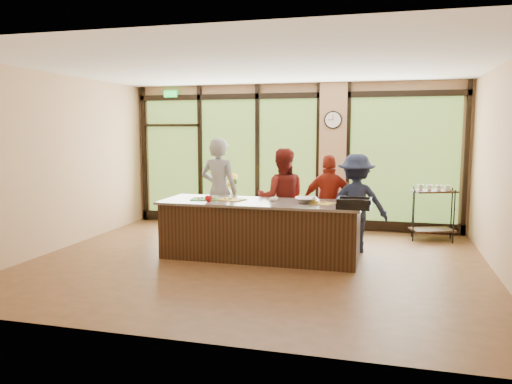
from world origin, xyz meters
The scene contains 25 objects.
floor centered at (0.00, 0.00, 0.00)m, with size 7.00×7.00×0.00m, color #51381C.
ceiling centered at (0.00, 0.00, 3.00)m, with size 7.00×7.00×0.00m, color silver.
back_wall centered at (0.00, 3.00, 1.50)m, with size 7.00×7.00×0.00m, color tan.
left_wall centered at (-3.50, 0.00, 1.50)m, with size 6.00×6.00×0.00m, color tan.
right_wall centered at (3.50, 0.00, 1.50)m, with size 6.00×6.00×0.00m, color tan.
window_wall centered at (0.16, 2.95, 1.39)m, with size 6.90×0.12×3.00m.
island_base centered at (0.00, 0.30, 0.44)m, with size 3.10×1.00×0.88m, color #311D10.
countertop centered at (0.00, 0.30, 0.90)m, with size 3.20×1.10×0.04m, color slate.
wall_clock centered at (0.85, 2.87, 2.25)m, with size 0.36×0.04×0.36m.
cook_left centered at (-0.97, 1.09, 0.96)m, with size 0.70×0.46×1.92m, color gray.
cook_midleft centered at (0.19, 1.08, 0.87)m, with size 0.84×0.66×1.74m, color maroon.
cook_midright centered at (1.01, 1.13, 0.82)m, with size 0.96×0.40×1.63m, color maroon.
cook_right centered at (1.45, 1.12, 0.83)m, with size 1.07×0.61×1.65m, color #191F37.
roasting_pan centered at (1.50, -0.06, 0.96)m, with size 0.48×0.37×0.09m, color black.
mixing_bowl centered at (0.74, 0.31, 0.96)m, with size 0.35×0.35×0.09m, color silver.
cutting_board_left centered at (-0.93, 0.29, 0.93)m, with size 0.43×0.33×0.01m, color green.
cutting_board_center centered at (-0.50, 0.33, 0.93)m, with size 0.43×0.32×0.01m, color gold.
cutting_board_right centered at (0.96, 0.31, 0.93)m, with size 0.39×0.29×0.01m, color gold.
prep_bowl_near centered at (-0.81, 0.33, 0.95)m, with size 0.16×0.16×0.05m, color white.
prep_bowl_mid centered at (0.20, 0.39, 0.94)m, with size 0.14×0.14×0.04m, color white.
prep_bowl_far centered at (0.16, 0.63, 0.93)m, with size 0.12×0.12×0.03m, color white.
red_ramekin centered at (-0.78, 0.04, 0.97)m, with size 0.12×0.12×0.09m, color #AA1112.
flower_stand centered at (-1.14, 1.96, 0.36)m, with size 0.36×0.36×0.73m, color #311D10.
flower_vase centered at (-1.14, 1.96, 0.85)m, with size 0.24×0.24×0.25m, color #937450.
bar_cart centered at (2.79, 2.37, 0.62)m, with size 0.86×0.66×1.04m.
Camera 1 is at (1.96, -7.32, 2.06)m, focal length 35.00 mm.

